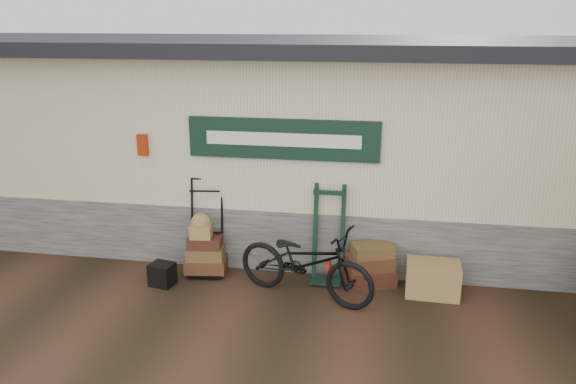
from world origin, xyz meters
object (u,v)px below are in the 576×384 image
(green_barrow, at_px, (328,234))
(wicker_hamper, at_px, (433,279))
(suitcase_stack, at_px, (370,264))
(black_trunk, at_px, (162,274))
(bicycle, at_px, (305,258))
(porter_trolley, at_px, (206,226))

(green_barrow, distance_m, wicker_hamper, 1.50)
(green_barrow, xyz_separation_m, suitcase_stack, (0.58, -0.05, -0.38))
(wicker_hamper, distance_m, black_trunk, 3.64)
(green_barrow, xyz_separation_m, black_trunk, (-2.21, -0.56, -0.52))
(wicker_hamper, height_order, black_trunk, wicker_hamper)
(suitcase_stack, xyz_separation_m, bicycle, (-0.82, -0.52, 0.26))
(black_trunk, bearing_deg, green_barrow, 14.13)
(porter_trolley, relative_size, wicker_hamper, 1.99)
(green_barrow, relative_size, wicker_hamper, 1.97)
(green_barrow, height_order, wicker_hamper, green_barrow)
(black_trunk, height_order, bicycle, bicycle)
(green_barrow, relative_size, bicycle, 0.71)
(black_trunk, xyz_separation_m, bicycle, (1.97, -0.02, 0.40))
(porter_trolley, relative_size, suitcase_stack, 2.05)
(green_barrow, distance_m, black_trunk, 2.34)
(green_barrow, height_order, black_trunk, green_barrow)
(suitcase_stack, height_order, black_trunk, suitcase_stack)
(suitcase_stack, height_order, wicker_hamper, suitcase_stack)
(porter_trolley, xyz_separation_m, black_trunk, (-0.47, -0.56, -0.53))
(bicycle, bearing_deg, black_trunk, 108.22)
(green_barrow, bearing_deg, wicker_hamper, -7.66)
(suitcase_stack, bearing_deg, black_trunk, -169.77)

